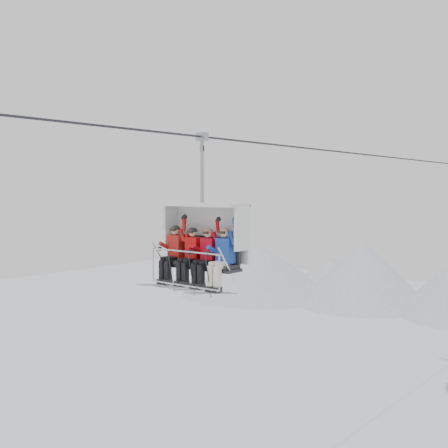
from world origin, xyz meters
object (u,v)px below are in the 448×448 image
Objects in this scene: skier_center_left at (191,253)px; skier_far_right at (223,256)px; skier_far_left at (174,251)px; skier_center_right at (206,255)px; chairlift_carrier at (206,234)px.

skier_far_right is at bearing 0.29° from skier_center_left.
skier_far_right is (1.75, 0.00, 0.01)m from skier_far_left.
skier_center_left is 0.55m from skier_center_right.
skier_far_left is at bearing -161.22° from chairlift_carrier.
skier_far_right reaches higher than skier_center_left.
chairlift_carrier is 0.64m from skier_center_left.
skier_center_right is at bearing 0.11° from skier_center_left.
skier_far_left is 1.21m from skier_center_right.
skier_far_left is at bearing -179.94° from skier_far_right.
skier_center_left is 0.98× the size of skier_far_right.
skier_center_right is 0.98× the size of skier_far_right.
skier_far_left is 1.75m from skier_far_right.
skier_far_left reaches higher than skier_center_right.
skier_far_left is 1.00× the size of skier_center_right.
skier_center_left is (0.65, -0.00, -0.01)m from skier_far_left.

